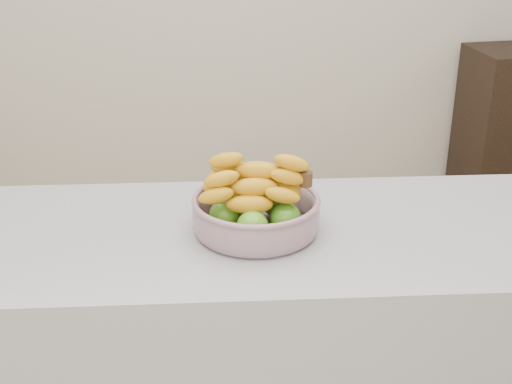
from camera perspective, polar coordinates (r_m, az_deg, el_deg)
counter at (r=1.93m, az=-0.70°, el=-15.10°), size 2.00×0.60×0.90m
cabinet at (r=4.04m, az=19.57°, el=4.87°), size 0.52×0.44×0.85m
fruit_bowl at (r=1.65m, az=-0.01°, el=-1.39°), size 0.30×0.30×0.18m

